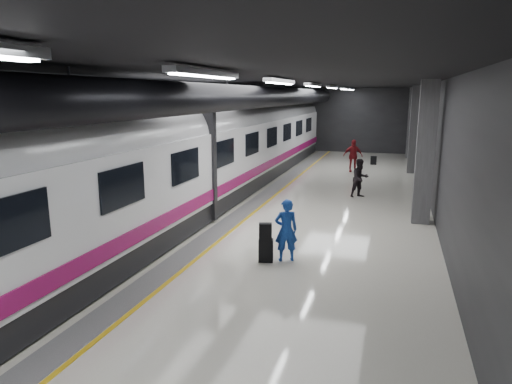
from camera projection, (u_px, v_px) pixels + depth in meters
The scene contains 9 objects.
ground at pixel (268, 227), 14.21m from camera, with size 40.00×40.00×0.00m, color beige.
platform_hall at pixel (268, 111), 14.44m from camera, with size 10.02×40.02×4.51m.
train at pixel (172, 157), 14.71m from camera, with size 3.05×38.00×4.05m.
traveler_main at pixel (286, 230), 11.21m from camera, with size 0.57×0.38×1.57m, color blue.
suitcase_main at pixel (266, 250), 11.23m from camera, with size 0.35×0.22×0.57m, color black.
shoulder_bag at pixel (265, 232), 11.09m from camera, with size 0.31×0.17×0.42m, color black.
traveler_far_a at pixel (360, 178), 18.20m from camera, with size 0.75×0.59×1.55m, color black.
traveler_far_b at pixel (353, 156), 24.23m from camera, with size 1.01×0.42×1.72m, color maroon.
suitcase_far at pixel (373, 160), 26.83m from camera, with size 0.34×0.22×0.50m, color black.
Camera 1 is at (3.67, -13.17, 4.05)m, focal length 32.00 mm.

